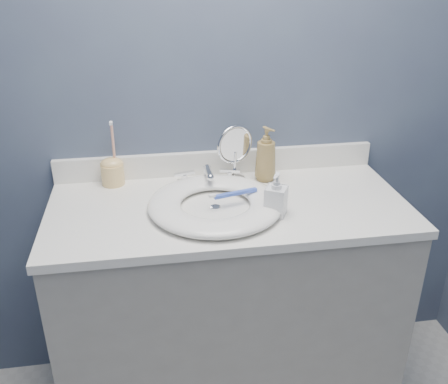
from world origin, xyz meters
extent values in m
cube|color=#404960|center=(0.00, 1.25, 1.20)|extent=(2.20, 0.02, 2.40)
cube|color=#A19D93|center=(0.00, 0.97, 0.42)|extent=(1.20, 0.55, 0.85)
cube|color=white|center=(0.00, 0.97, 0.86)|extent=(1.22, 0.57, 0.03)
cube|color=white|center=(0.00, 1.24, 0.93)|extent=(1.22, 0.02, 0.09)
cylinder|color=silver|center=(-0.05, 0.94, 0.88)|extent=(0.04, 0.04, 0.01)
cube|color=silver|center=(-0.05, 1.16, 0.89)|extent=(0.22, 0.05, 0.01)
cylinder|color=silver|center=(-0.05, 1.16, 0.92)|extent=(0.03, 0.03, 0.06)
cylinder|color=silver|center=(-0.05, 1.11, 0.94)|extent=(0.02, 0.09, 0.02)
sphere|color=silver|center=(-0.05, 1.06, 0.94)|extent=(0.03, 0.03, 0.03)
cylinder|color=silver|center=(-0.14, 1.16, 0.90)|extent=(0.02, 0.02, 0.03)
cube|color=silver|center=(-0.14, 1.16, 0.92)|extent=(0.08, 0.03, 0.01)
cylinder|color=silver|center=(0.04, 1.16, 0.90)|extent=(0.02, 0.02, 0.03)
cube|color=silver|center=(0.04, 1.16, 0.92)|extent=(0.08, 0.03, 0.01)
cylinder|color=silver|center=(0.05, 1.16, 0.88)|extent=(0.08, 0.08, 0.01)
cylinder|color=silver|center=(0.05, 1.16, 0.94)|extent=(0.01, 0.01, 0.11)
torus|color=silver|center=(0.05, 1.16, 1.02)|extent=(0.14, 0.06, 0.15)
cylinder|color=white|center=(0.05, 1.16, 1.02)|extent=(0.12, 0.05, 0.12)
imported|color=olive|center=(0.17, 1.15, 0.98)|extent=(0.11, 0.11, 0.21)
imported|color=silver|center=(0.14, 0.88, 0.95)|extent=(0.09, 0.09, 0.15)
cylinder|color=#EFC677|center=(-0.39, 1.20, 0.92)|extent=(0.08, 0.08, 0.08)
ellipsoid|color=#EFC677|center=(-0.39, 1.20, 0.96)|extent=(0.08, 0.07, 0.05)
cylinder|color=#EC9F86|center=(-0.38, 1.20, 1.03)|extent=(0.01, 0.03, 0.16)
cube|color=white|center=(-0.38, 1.19, 1.12)|extent=(0.01, 0.02, 0.01)
cube|color=blue|center=(0.02, 0.96, 0.92)|extent=(0.15, 0.05, 0.01)
cube|color=white|center=(-0.06, 0.94, 0.93)|extent=(0.02, 0.02, 0.01)
camera|label=1|loc=(-0.25, -0.52, 1.66)|focal=40.00mm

